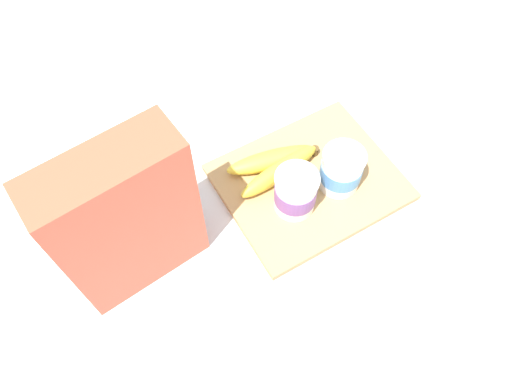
# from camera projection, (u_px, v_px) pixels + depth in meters

# --- Properties ---
(ground_plane) EXTENTS (2.40, 2.40, 0.00)m
(ground_plane) POSITION_uv_depth(u_px,v_px,m) (309.00, 184.00, 0.90)
(ground_plane) COLOR silver
(cutting_board) EXTENTS (0.31, 0.25, 0.02)m
(cutting_board) POSITION_uv_depth(u_px,v_px,m) (309.00, 182.00, 0.89)
(cutting_board) COLOR tan
(cutting_board) RESTS_ON ground_plane
(cereal_box) EXTENTS (0.21, 0.10, 0.29)m
(cereal_box) POSITION_uv_depth(u_px,v_px,m) (126.00, 222.00, 0.69)
(cereal_box) COLOR #D85138
(cereal_box) RESTS_ON ground_plane
(yogurt_cup_front) EXTENTS (0.07, 0.07, 0.08)m
(yogurt_cup_front) POSITION_uv_depth(u_px,v_px,m) (341.00, 170.00, 0.85)
(yogurt_cup_front) COLOR white
(yogurt_cup_front) RESTS_ON cutting_board
(yogurt_cup_back) EXTENTS (0.07, 0.07, 0.09)m
(yogurt_cup_back) POSITION_uv_depth(u_px,v_px,m) (295.00, 192.00, 0.82)
(yogurt_cup_back) COLOR white
(yogurt_cup_back) RESTS_ON cutting_board
(banana_bunch) EXTENTS (0.18, 0.09, 0.04)m
(banana_bunch) POSITION_uv_depth(u_px,v_px,m) (276.00, 165.00, 0.88)
(banana_bunch) COLOR yellow
(banana_bunch) RESTS_ON cutting_board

